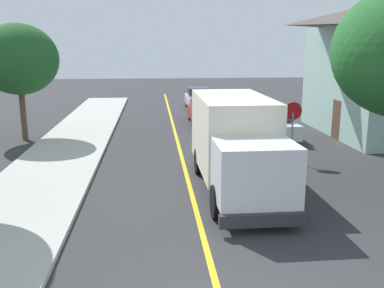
{
  "coord_description": "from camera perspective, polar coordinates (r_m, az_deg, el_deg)",
  "views": [
    {
      "loc": [
        -1.26,
        -6.86,
        4.96
      ],
      "look_at": [
        0.15,
        8.6,
        1.4
      ],
      "focal_mm": 40.35,
      "sensor_mm": 36.0,
      "label": 1
    }
  ],
  "objects": [
    {
      "name": "box_truck",
      "position": [
        14.97,
        5.82,
        0.53
      ],
      "size": [
        2.46,
        7.2,
        3.2
      ],
      "color": "#F2EDCC",
      "rests_on": "ground"
    },
    {
      "name": "stop_sign",
      "position": [
        18.8,
        13.15,
        3.08
      ],
      "size": [
        0.8,
        0.1,
        2.65
      ],
      "color": "gray",
      "rests_on": "ground"
    },
    {
      "name": "centre_line_yellow",
      "position": [
        17.62,
        -0.91,
        -3.42
      ],
      "size": [
        0.16,
        56.0,
        0.01
      ],
      "primitive_type": "cube",
      "color": "gold",
      "rests_on": "ground"
    },
    {
      "name": "parked_car_mid",
      "position": [
        27.94,
        1.6,
        4.34
      ],
      "size": [
        1.83,
        4.41,
        1.67
      ],
      "color": "maroon",
      "rests_on": "ground"
    },
    {
      "name": "parked_van_across",
      "position": [
        23.78,
        10.64,
        2.6
      ],
      "size": [
        1.91,
        4.44,
        1.67
      ],
      "color": "silver",
      "rests_on": "ground"
    },
    {
      "name": "parked_car_far",
      "position": [
        34.54,
        0.84,
        5.99
      ],
      "size": [
        1.87,
        4.43,
        1.67
      ],
      "color": "silver",
      "rests_on": "ground"
    },
    {
      "name": "street_tree_down_block",
      "position": [
        24.38,
        -21.95,
        10.32
      ],
      "size": [
        4.07,
        4.07,
        6.09
      ],
      "color": "brown",
      "rests_on": "ground"
    },
    {
      "name": "parked_car_near",
      "position": [
        20.98,
        5.08,
        1.41
      ],
      "size": [
        2.01,
        4.48,
        1.67
      ],
      "color": "#B7B7BC",
      "rests_on": "ground"
    }
  ]
}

